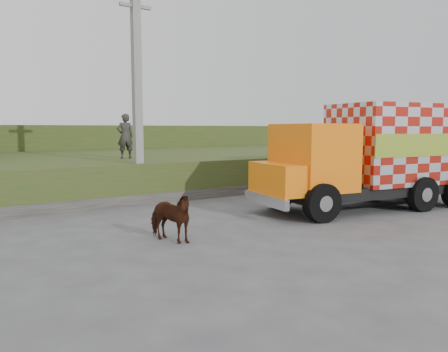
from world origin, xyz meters
TOP-DOWN VIEW (x-y plane):
  - ground at (0.00, 0.00)m, footprint 120.00×120.00m
  - embankment at (0.00, 10.00)m, footprint 40.00×12.00m
  - embankment_far at (0.00, 22.00)m, footprint 40.00×12.00m
  - retaining_strip at (-2.00, 4.20)m, footprint 16.00×0.50m
  - utility_pole at (-1.00, 4.60)m, footprint 1.20×0.30m
  - cargo_truck at (5.61, -1.00)m, footprint 8.47×3.90m
  - cow at (-2.66, -1.21)m, footprint 1.16×1.62m
  - pedestrian at (-0.45, 7.34)m, footprint 0.76×0.54m

SIDE VIEW (x-z plane):
  - ground at x=0.00m, z-range 0.00..0.00m
  - retaining_strip at x=-2.00m, z-range 0.00..0.40m
  - cow at x=-2.66m, z-range 0.00..1.25m
  - embankment at x=0.00m, z-range 0.00..1.50m
  - embankment_far at x=0.00m, z-range 0.00..3.00m
  - cargo_truck at x=5.61m, z-range 0.06..3.70m
  - pedestrian at x=-0.45m, z-range 1.50..3.44m
  - utility_pole at x=-1.00m, z-range 0.08..8.07m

